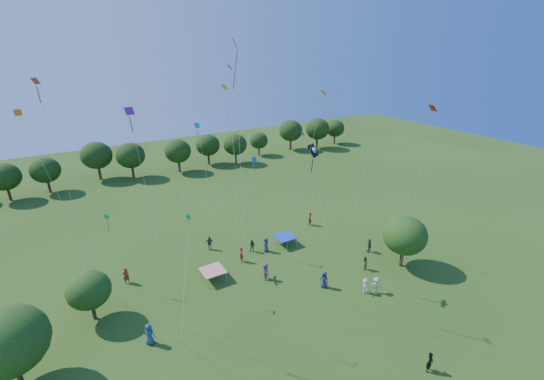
% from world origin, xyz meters
% --- Properties ---
extents(near_tree_west, '(5.10, 5.10, 6.16)m').
position_xyz_m(near_tree_west, '(-19.36, 15.41, 3.86)').
color(near_tree_west, '#422B19').
rests_on(near_tree_west, ground).
extents(near_tree_north, '(3.56, 3.56, 4.56)m').
position_xyz_m(near_tree_north, '(-14.19, 19.93, 2.96)').
color(near_tree_north, '#422B19').
rests_on(near_tree_north, ground).
extents(near_tree_east, '(4.47, 4.47, 5.64)m').
position_xyz_m(near_tree_east, '(14.73, 11.88, 3.62)').
color(near_tree_east, '#422B19').
rests_on(near_tree_east, ground).
extents(treeline, '(88.01, 8.77, 6.77)m').
position_xyz_m(treeline, '(-1.73, 55.43, 4.09)').
color(treeline, '#422B19').
rests_on(treeline, ground).
extents(tent_red_stripe, '(2.20, 2.20, 1.10)m').
position_xyz_m(tent_red_stripe, '(-3.30, 19.91, 1.04)').
color(tent_red_stripe, red).
rests_on(tent_red_stripe, ground).
extents(tent_blue, '(2.20, 2.20, 1.10)m').
position_xyz_m(tent_blue, '(6.53, 21.96, 1.04)').
color(tent_blue, '#1A3DAD').
rests_on(tent_blue, ground).
extents(man_in_black, '(0.71, 0.58, 1.63)m').
position_xyz_m(man_in_black, '(5.71, 1.62, 0.82)').
color(man_in_black, black).
rests_on(man_in_black, ground).
extents(crowd_person_0, '(0.81, 0.96, 1.72)m').
position_xyz_m(crowd_person_0, '(5.38, 13.18, 0.86)').
color(crowd_person_0, navy).
rests_on(crowd_person_0, ground).
extents(crowd_person_1, '(0.77, 0.76, 1.76)m').
position_xyz_m(crowd_person_1, '(12.03, 24.44, 0.88)').
color(crowd_person_1, maroon).
rests_on(crowd_person_1, ground).
extents(crowd_person_2, '(0.84, 0.83, 1.55)m').
position_xyz_m(crowd_person_2, '(10.84, 13.34, 0.78)').
color(crowd_person_2, '#2B5B27').
rests_on(crowd_person_2, ground).
extents(crowd_person_3, '(0.82, 1.10, 1.54)m').
position_xyz_m(crowd_person_3, '(8.17, 10.52, 0.77)').
color(crowd_person_3, '#AF9A8C').
rests_on(crowd_person_3, ground).
extents(crowd_person_4, '(0.75, 1.03, 1.61)m').
position_xyz_m(crowd_person_4, '(13.83, 15.65, 0.80)').
color(crowd_person_4, '#38302D').
rests_on(crowd_person_4, ground).
extents(crowd_person_5, '(1.22, 1.77, 1.79)m').
position_xyz_m(crowd_person_5, '(1.23, 17.23, 0.89)').
color(crowd_person_5, '#895079').
rests_on(crowd_person_5, ground).
extents(crowd_person_6, '(1.01, 1.00, 1.86)m').
position_xyz_m(crowd_person_6, '(-10.80, 14.61, 0.93)').
color(crowd_person_6, navy).
rests_on(crowd_person_6, ground).
extents(crowd_person_7, '(0.74, 0.59, 1.72)m').
position_xyz_m(crowd_person_7, '(-10.83, 23.78, 0.86)').
color(crowd_person_7, maroon).
rests_on(crowd_person_7, ground).
extents(crowd_person_8, '(0.84, 0.79, 1.53)m').
position_xyz_m(crowd_person_8, '(2.51, 22.45, 0.76)').
color(crowd_person_8, '#214E24').
rests_on(crowd_person_8, ground).
extents(crowd_person_9, '(1.08, 1.08, 1.62)m').
position_xyz_m(crowd_person_9, '(9.11, 10.04, 0.81)').
color(crowd_person_9, tan).
rests_on(crowd_person_9, ground).
extents(crowd_person_10, '(1.07, 0.83, 1.66)m').
position_xyz_m(crowd_person_10, '(-1.43, 25.46, 0.83)').
color(crowd_person_10, '#3B352F').
rests_on(crowd_person_10, ground).
extents(crowd_person_11, '(1.33, 1.52, 1.60)m').
position_xyz_m(crowd_person_11, '(-14.82, 22.48, 0.80)').
color(crowd_person_11, '#905483').
rests_on(crowd_person_11, ground).
extents(crowd_person_12, '(0.55, 0.89, 1.70)m').
position_xyz_m(crowd_person_12, '(3.89, 21.73, 0.85)').
color(crowd_person_12, navy).
rests_on(crowd_person_12, ground).
extents(crowd_person_13, '(0.57, 0.73, 1.71)m').
position_xyz_m(crowd_person_13, '(0.56, 21.34, 0.85)').
color(crowd_person_13, maroon).
rests_on(crowd_person_13, ground).
extents(pirate_kite, '(2.42, 2.19, 12.48)m').
position_xyz_m(pirate_kite, '(4.99, 15.18, 13.08)').
color(pirate_kite, black).
extents(red_high_kite, '(1.97, 4.46, 21.00)m').
position_xyz_m(red_high_kite, '(-1.74, 16.23, 17.94)').
color(red_high_kite, red).
extents(small_kite_0, '(1.32, 1.87, 16.12)m').
position_xyz_m(small_kite_0, '(12.45, 9.62, 14.26)').
color(small_kite_0, red).
extents(small_kite_1, '(2.87, 6.98, 17.17)m').
position_xyz_m(small_kite_1, '(-14.76, 18.27, 12.56)').
color(small_kite_1, '#FF640D').
extents(small_kite_2, '(3.78, 3.43, 17.64)m').
position_xyz_m(small_kite_2, '(-0.86, 19.27, 14.07)').
color(small_kite_2, yellow).
extents(small_kite_3, '(3.48, 6.19, 7.06)m').
position_xyz_m(small_kite_3, '(-6.30, 17.35, 6.75)').
color(small_kite_3, '#1C9C56').
extents(small_kite_4, '(4.44, 3.47, 8.43)m').
position_xyz_m(small_kite_4, '(4.63, 26.18, 8.26)').
color(small_kite_4, '#115BAE').
extents(small_kite_5, '(0.66, 5.23, 16.58)m').
position_xyz_m(small_kite_5, '(-9.35, 16.51, 14.32)').
color(small_kite_5, '#7B178C').
extents(small_kite_6, '(3.25, 1.38, 6.01)m').
position_xyz_m(small_kite_6, '(-3.42, 25.55, 6.41)').
color(small_kite_6, white).
extents(small_kite_7, '(1.41, 1.63, 13.17)m').
position_xyz_m(small_kite_7, '(-1.34, 26.07, 11.91)').
color(small_kite_7, '#0C9FB6').
extents(small_kite_8, '(1.31, 3.21, 18.58)m').
position_xyz_m(small_kite_8, '(-14.25, 20.50, 14.94)').
color(small_kite_8, '#DD3D0D').
extents(small_kite_9, '(1.09, 6.40, 17.93)m').
position_xyz_m(small_kite_9, '(1.39, 11.19, 14.23)').
color(small_kite_9, orange).
extents(small_kite_10, '(0.99, 1.46, 12.40)m').
position_xyz_m(small_kite_10, '(12.61, 16.44, 10.49)').
color(small_kite_10, '#EFA615').
extents(small_kite_11, '(1.47, 1.85, 6.49)m').
position_xyz_m(small_kite_11, '(-11.74, 23.58, 6.63)').
color(small_kite_11, green).
extents(small_kite_12, '(4.39, 2.25, 11.52)m').
position_xyz_m(small_kite_12, '(10.47, 23.83, 10.51)').
color(small_kite_12, '#1B14D1').
extents(small_kite_13, '(0.40, 0.71, 18.84)m').
position_xyz_m(small_kite_13, '(1.17, 23.60, 15.27)').
color(small_kite_13, '#AB1C96').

